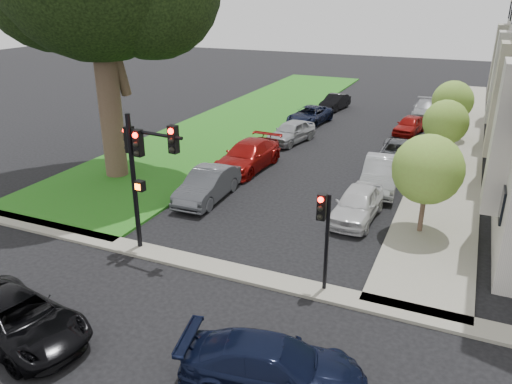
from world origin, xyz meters
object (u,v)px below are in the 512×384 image
at_px(traffic_signal_main, 142,160).
at_px(small_tree_c, 453,101).
at_px(car_parked_3, 410,125).
at_px(car_parked_1, 381,174).
at_px(car_parked_2, 399,154).
at_px(car_cross_far, 273,366).
at_px(car_parked_5, 208,185).
at_px(car_parked_4, 425,109).
at_px(car_cross_near, 17,319).
at_px(small_tree_a, 428,170).
at_px(car_parked_6, 248,156).
at_px(car_parked_0, 357,204).
at_px(small_tree_b, 446,122).
at_px(car_parked_7, 291,132).
at_px(car_parked_8, 310,115).
at_px(traffic_signal_secondary, 324,225).
at_px(car_parked_9, 335,102).

bearing_deg(traffic_signal_main, small_tree_c, 65.85).
bearing_deg(small_tree_c, car_parked_3, 167.29).
distance_m(car_parked_1, car_parked_2, 4.25).
height_order(car_cross_far, car_parked_5, car_parked_5).
distance_m(car_cross_far, car_parked_4, 32.64).
height_order(small_tree_c, car_cross_near, small_tree_c).
relative_size(small_tree_a, car_parked_6, 0.79).
bearing_deg(small_tree_c, traffic_signal_main, -114.15).
relative_size(car_cross_near, car_parked_0, 1.13).
bearing_deg(small_tree_a, small_tree_b, 90.00).
bearing_deg(car_parked_0, car_cross_far, -85.90).
bearing_deg(car_cross_far, car_parked_1, -11.20).
height_order(car_cross_near, car_parked_3, car_cross_near).
distance_m(car_cross_far, car_parked_7, 22.58).
bearing_deg(car_parked_3, car_parked_8, -168.79).
height_order(car_cross_near, car_parked_2, car_parked_2).
distance_m(car_parked_0, car_parked_4, 21.59).
bearing_deg(car_parked_7, car_parked_0, -44.55).
height_order(car_cross_near, car_cross_far, car_cross_far).
xyz_separation_m(traffic_signal_secondary, car_parked_4, (0.33, 27.79, -1.83)).
height_order(small_tree_c, car_parked_4, small_tree_c).
height_order(small_tree_b, traffic_signal_secondary, small_tree_b).
height_order(small_tree_b, car_parked_2, small_tree_b).
height_order(car_cross_near, car_parked_6, car_parked_6).
relative_size(small_tree_c, car_parked_7, 0.93).
height_order(traffic_signal_main, car_parked_9, traffic_signal_main).
bearing_deg(traffic_signal_main, car_parked_9, 90.11).
xyz_separation_m(car_cross_far, car_parked_5, (-7.59, 10.37, 0.07)).
xyz_separation_m(car_parked_2, car_parked_5, (-7.68, -9.10, 0.08)).
xyz_separation_m(small_tree_a, traffic_signal_secondary, (-2.56, -5.87, -0.36)).
relative_size(car_cross_near, car_parked_2, 0.98).
xyz_separation_m(small_tree_b, car_parked_4, (-2.23, 12.12, -1.89)).
relative_size(traffic_signal_main, car_cross_near, 1.12).
bearing_deg(car_cross_far, car_parked_3, -11.15).
height_order(small_tree_b, small_tree_c, small_tree_c).
height_order(traffic_signal_secondary, car_parked_9, traffic_signal_secondary).
xyz_separation_m(car_cross_near, car_parked_6, (-0.14, 16.43, 0.11)).
bearing_deg(small_tree_c, car_parked_0, -100.34).
relative_size(small_tree_b, car_parked_7, 0.89).
bearing_deg(small_tree_c, car_parked_6, -132.53).
height_order(car_parked_4, car_parked_9, car_parked_4).
bearing_deg(car_parked_2, car_parked_3, 91.52).
height_order(car_parked_0, car_parked_5, car_parked_5).
xyz_separation_m(traffic_signal_main, car_parked_5, (-0.39, 5.48, -2.99)).
bearing_deg(car_parked_9, car_parked_4, 10.05).
xyz_separation_m(car_parked_0, car_parked_9, (-6.86, 21.34, -0.08)).
relative_size(small_tree_b, car_parked_9, 0.97).
bearing_deg(car_parked_9, car_parked_0, -64.00).
relative_size(traffic_signal_secondary, car_parked_0, 0.83).
height_order(car_parked_0, car_parked_8, car_parked_0).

